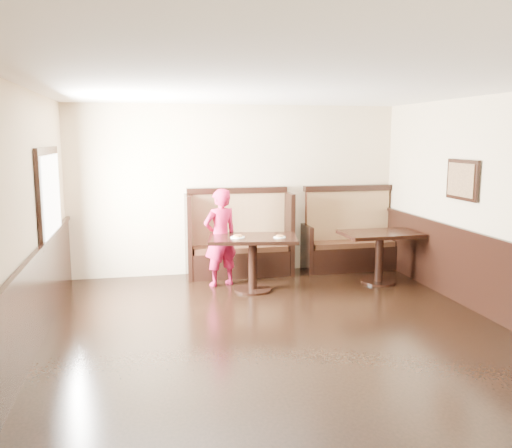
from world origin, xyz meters
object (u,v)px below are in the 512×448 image
object	(u,v)px
booth_main	(239,243)
booth_neighbor	(349,242)
table_neighbor	(380,245)
child	(220,237)
table_main	(253,249)

from	to	relation	value
booth_main	booth_neighbor	distance (m)	1.95
table_neighbor	child	xyz separation A→B (m)	(-2.45, 0.37, 0.15)
child	booth_main	bearing A→B (deg)	-143.10
table_main	table_neighbor	world-z (taller)	table_main
child	booth_neighbor	bearing A→B (deg)	174.50
booth_neighbor	table_main	world-z (taller)	booth_neighbor
booth_neighbor	child	size ratio (longest dim) A/B	1.10
booth_main	child	bearing A→B (deg)	-123.28
booth_main	child	xyz separation A→B (m)	(-0.39, -0.60, 0.23)
table_main	child	size ratio (longest dim) A/B	0.93
booth_main	table_neighbor	world-z (taller)	booth_main
booth_main	table_main	size ratio (longest dim) A/B	1.24
table_main	child	xyz separation A→B (m)	(-0.42, 0.40, 0.12)
booth_main	table_neighbor	xyz separation A→B (m)	(2.06, -0.97, 0.08)
booth_neighbor	child	distance (m)	2.43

